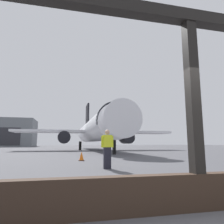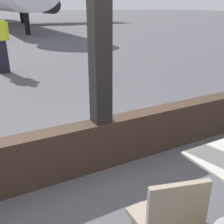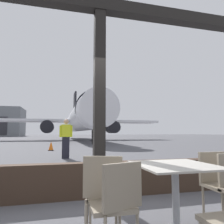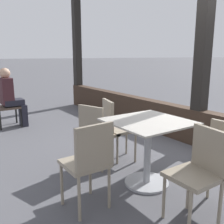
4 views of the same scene
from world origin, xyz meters
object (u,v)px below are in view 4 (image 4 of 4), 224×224
object	(u,v)px
cafe_chair_window_right	(96,130)
cafe_chair_aisle_right	(115,125)
dining_table	(148,146)
cafe_chair_window_left	(89,159)
lounge_bench	(8,109)
seated_passenger	(10,95)
cafe_chair_side_extra	(222,159)
cafe_chair_aisle_left	(200,167)

from	to	relation	value
cafe_chair_window_right	cafe_chair_aisle_right	distance (m)	0.34
dining_table	cafe_chair_aisle_right	distance (m)	0.80
dining_table	cafe_chair_window_left	world-z (taller)	cafe_chair_window_left
dining_table	lounge_bench	size ratio (longest dim) A/B	1.76
cafe_chair_window_left	seated_passenger	bearing A→B (deg)	177.78
dining_table	seated_passenger	xyz separation A→B (m)	(-3.52, -0.68, 0.20)
lounge_bench	cafe_chair_window_right	bearing A→B (deg)	10.15
dining_table	cafe_chair_window_right	distance (m)	0.79
dining_table	cafe_chair_side_extra	bearing A→B (deg)	17.90
cafe_chair_window_right	seated_passenger	xyz separation A→B (m)	(-2.77, -0.43, 0.16)
cafe_chair_aisle_left	lounge_bench	size ratio (longest dim) A/B	1.82
dining_table	seated_passenger	size ratio (longest dim) A/B	0.68
cafe_chair_side_extra	seated_passenger	size ratio (longest dim) A/B	0.70
cafe_chair_aisle_left	cafe_chair_aisle_right	xyz separation A→B (m)	(-1.58, 0.18, 0.00)
cafe_chair_aisle_left	lounge_bench	world-z (taller)	cafe_chair_aisle_left
cafe_chair_aisle_left	lounge_bench	bearing A→B (deg)	-171.41
lounge_bench	cafe_chair_aisle_right	bearing A→B (deg)	16.90
cafe_chair_aisle_left	cafe_chair_side_extra	distance (m)	0.34
cafe_chair_side_extra	lounge_bench	world-z (taller)	cafe_chair_side_extra
cafe_chair_window_left	cafe_chair_aisle_right	distance (m)	1.26
cafe_chair_aisle_left	seated_passenger	distance (m)	4.35
cafe_chair_aisle_right	lounge_bench	distance (m)	2.88
cafe_chair_aisle_left	seated_passenger	xyz separation A→B (m)	(-4.30, -0.59, 0.14)
dining_table	lounge_bench	bearing A→B (deg)	-168.13
cafe_chair_aisle_right	lounge_bench	world-z (taller)	cafe_chair_aisle_right
cafe_chair_side_extra	seated_passenger	world-z (taller)	seated_passenger
seated_passenger	cafe_chair_aisle_right	bearing A→B (deg)	15.73
cafe_chair_aisle_left	dining_table	bearing A→B (deg)	173.38
cafe_chair_aisle_left	cafe_chair_window_right	bearing A→B (deg)	-174.29
cafe_chair_window_left	cafe_chair_aisle_left	size ratio (longest dim) A/B	1.02
cafe_chair_side_extra	lounge_bench	distance (m)	4.43
cafe_chair_side_extra	seated_passenger	xyz separation A→B (m)	(-4.29, -0.93, 0.15)
cafe_chair_side_extra	seated_passenger	distance (m)	4.39
cafe_chair_window_left	lounge_bench	world-z (taller)	cafe_chair_window_left
cafe_chair_window_left	cafe_chair_aisle_left	bearing A→B (deg)	45.88
cafe_chair_aisle_left	seated_passenger	bearing A→B (deg)	-172.24
cafe_chair_window_left	cafe_chair_window_right	world-z (taller)	cafe_chair_window_left
cafe_chair_window_left	cafe_chair_side_extra	world-z (taller)	cafe_chair_window_left
lounge_bench	cafe_chair_aisle_left	bearing A→B (deg)	8.59
cafe_chair_window_right	cafe_chair_side_extra	distance (m)	1.59
cafe_chair_window_right	cafe_chair_side_extra	size ratio (longest dim) A/B	0.99
cafe_chair_aisle_right	seated_passenger	bearing A→B (deg)	-164.27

